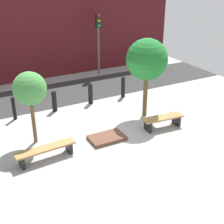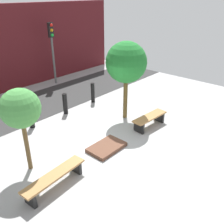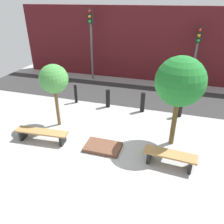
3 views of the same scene
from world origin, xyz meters
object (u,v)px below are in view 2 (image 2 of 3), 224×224
at_px(bench_left, 55,178).
at_px(bench_right, 150,119).
at_px(planter_bed, 107,147).
at_px(tree_behind_left_bench, 20,109).
at_px(traffic_light_mid_west, 52,42).
at_px(bollard_right, 93,93).
at_px(tree_behind_right_bench, 126,63).
at_px(bollard_left, 31,118).
at_px(bollard_center, 65,104).

relative_size(bench_left, bench_right, 1.20).
bearing_deg(planter_bed, bench_right, -4.96).
height_order(tree_behind_left_bench, traffic_light_mid_west, traffic_light_mid_west).
xyz_separation_m(bench_left, traffic_light_mid_west, (5.35, 7.07, 2.04)).
bearing_deg(bollard_right, tree_behind_left_bench, -155.63).
bearing_deg(planter_bed, bollard_right, 51.94).
bearing_deg(tree_behind_left_bench, bench_right, -15.19).
height_order(planter_bed, tree_behind_right_bench, tree_behind_right_bench).
relative_size(planter_bed, tree_behind_left_bench, 0.49).
distance_m(planter_bed, bollard_left, 3.38).
xyz_separation_m(bollard_left, traffic_light_mid_west, (3.89, 3.62, 1.93)).
distance_m(bollard_center, bollard_right, 1.69).
bearing_deg(traffic_light_mid_west, tree_behind_right_bench, -97.22).
bearing_deg(bench_right, bollard_center, 117.25).
bearing_deg(planter_bed, bench_left, -175.04).
height_order(bench_right, bollard_center, bollard_center).
bearing_deg(tree_behind_right_bench, tree_behind_left_bench, -180.00).
xyz_separation_m(bollard_right, traffic_light_mid_west, (0.50, 3.62, 1.88)).
distance_m(tree_behind_left_bench, traffic_light_mid_west, 7.91).
height_order(bench_right, bollard_right, bollard_right).
height_order(tree_behind_right_bench, bollard_right, tree_behind_right_bench).
relative_size(bench_right, planter_bed, 1.32).
xyz_separation_m(planter_bed, bollard_right, (2.54, 3.25, 0.42)).
bearing_deg(traffic_light_mid_west, planter_bed, -113.88).
relative_size(tree_behind_left_bench, traffic_light_mid_west, 0.76).
distance_m(bench_left, tree_behind_right_bench, 5.20).
xyz_separation_m(bench_left, bollard_center, (3.15, 3.45, 0.14)).
distance_m(bollard_right, traffic_light_mid_west, 4.11).
relative_size(bollard_right, traffic_light_mid_west, 0.28).
height_order(planter_bed, traffic_light_mid_west, traffic_light_mid_west).
bearing_deg(bollard_right, bollard_left, 180.00).
relative_size(bench_left, bollard_center, 2.16).
bearing_deg(bench_right, planter_bed, 179.37).
bearing_deg(traffic_light_mid_west, bench_right, -95.95).
height_order(tree_behind_right_bench, bollard_center, tree_behind_right_bench).
bearing_deg(tree_behind_right_bench, traffic_light_mid_west, 82.78).
bearing_deg(planter_bed, tree_behind_right_bench, 24.52).
distance_m(bench_left, planter_bed, 2.33).
distance_m(bench_right, planter_bed, 2.33).
bearing_deg(tree_behind_left_bench, planter_bed, -24.52).
distance_m(bench_left, tree_behind_left_bench, 2.09).
relative_size(bench_right, bollard_left, 1.91).
height_order(bench_left, bench_right, bench_right).
height_order(bench_left, bollard_left, bollard_left).
bearing_deg(tree_behind_right_bench, bollard_center, 123.58).
relative_size(planter_bed, bollard_center, 1.37).
bearing_deg(planter_bed, traffic_light_mid_west, 66.12).
bearing_deg(tree_behind_left_bench, traffic_light_mid_west, 47.42).
xyz_separation_m(planter_bed, traffic_light_mid_west, (3.04, 6.87, 2.30)).
bearing_deg(tree_behind_right_bench, planter_bed, -155.48).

